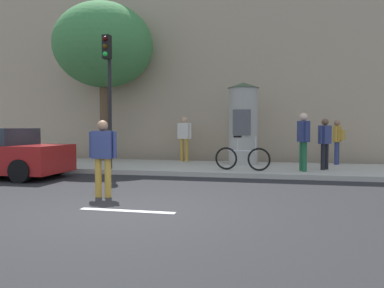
% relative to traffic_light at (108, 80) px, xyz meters
% --- Properties ---
extents(ground_plane, '(80.00, 80.00, 0.00)m').
position_rel_traffic_light_xyz_m(ground_plane, '(2.77, -5.24, -3.04)').
color(ground_plane, '#232326').
extents(sidewalk_curb, '(36.00, 4.00, 0.15)m').
position_rel_traffic_light_xyz_m(sidewalk_curb, '(2.77, 1.76, -2.96)').
color(sidewalk_curb, '#B2ADA3').
rests_on(sidewalk_curb, ground_plane).
extents(lane_markings, '(25.80, 0.16, 0.01)m').
position_rel_traffic_light_xyz_m(lane_markings, '(2.77, -5.24, -3.03)').
color(lane_markings, silver).
rests_on(lane_markings, ground_plane).
extents(building_backdrop, '(36.00, 5.00, 9.07)m').
position_rel_traffic_light_xyz_m(building_backdrop, '(2.77, 6.76, 1.50)').
color(building_backdrop, tan).
rests_on(building_backdrop, ground_plane).
extents(traffic_light, '(0.24, 0.45, 4.29)m').
position_rel_traffic_light_xyz_m(traffic_light, '(0.00, 0.00, 0.00)').
color(traffic_light, black).
rests_on(traffic_light, sidewalk_curb).
extents(poster_column, '(1.16, 1.16, 2.97)m').
position_rel_traffic_light_xyz_m(poster_column, '(4.10, 2.56, -1.38)').
color(poster_column, '#9E9B93').
rests_on(poster_column, sidewalk_curb).
extents(street_tree, '(3.99, 3.99, 6.36)m').
position_rel_traffic_light_xyz_m(street_tree, '(-1.60, 3.05, 1.76)').
color(street_tree, brown).
rests_on(street_tree, sidewalk_curb).
extents(pedestrian_tallest, '(0.61, 0.28, 1.66)m').
position_rel_traffic_light_xyz_m(pedestrian_tallest, '(1.73, -4.04, -2.06)').
color(pedestrian_tallest, '#B78C33').
rests_on(pedestrian_tallest, ground_plane).
extents(pedestrian_with_bag, '(0.38, 0.61, 1.79)m').
position_rel_traffic_light_xyz_m(pedestrian_with_bag, '(6.12, 0.69, -1.82)').
color(pedestrian_with_bag, '#1E5938').
rests_on(pedestrian_with_bag, sidewalk_curb).
extents(pedestrian_in_dark_shirt, '(0.44, 0.52, 1.63)m').
position_rel_traffic_light_xyz_m(pedestrian_in_dark_shirt, '(6.81, 1.33, -1.93)').
color(pedestrian_in_dark_shirt, black).
rests_on(pedestrian_in_dark_shirt, sidewalk_curb).
extents(pedestrian_in_red_top, '(0.61, 0.36, 1.77)m').
position_rel_traffic_light_xyz_m(pedestrian_in_red_top, '(1.70, 3.33, -1.84)').
color(pedestrian_in_red_top, '#B78C33').
rests_on(pedestrian_in_red_top, sidewalk_curb).
extents(pedestrian_with_backpack, '(0.46, 0.56, 1.62)m').
position_rel_traffic_light_xyz_m(pedestrian_with_backpack, '(7.45, 3.25, -1.93)').
color(pedestrian_with_backpack, navy).
rests_on(pedestrian_with_backpack, sidewalk_curb).
extents(bicycle_leaning, '(1.76, 0.28, 1.09)m').
position_rel_traffic_light_xyz_m(bicycle_leaning, '(4.27, 0.54, -2.50)').
color(bicycle_leaning, black).
rests_on(bicycle_leaning, sidewalk_curb).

